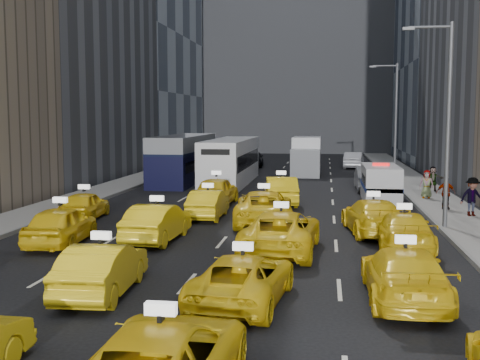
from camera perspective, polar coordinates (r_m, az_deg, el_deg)
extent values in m
plane|color=black|center=(16.47, -6.62, -11.59)|extent=(160.00, 160.00, 0.00)
cube|color=gray|center=(43.00, -11.70, -0.64)|extent=(3.00, 90.00, 0.15)
cube|color=gray|center=(40.98, 17.13, -1.11)|extent=(3.00, 90.00, 0.15)
cube|color=slate|center=(42.53, -9.86, -0.66)|extent=(0.15, 90.00, 0.18)
cube|color=slate|center=(40.78, 15.12, -1.06)|extent=(0.15, 90.00, 0.18)
cube|color=slate|center=(88.55, 5.60, 15.77)|extent=(30.00, 12.00, 40.00)
cylinder|color=#595B60|center=(27.68, 19.13, 4.71)|extent=(0.20, 0.20, 9.00)
cylinder|color=#595B60|center=(27.78, 17.57, 13.67)|extent=(1.80, 0.12, 0.12)
cube|color=slate|center=(27.65, 15.68, 13.66)|extent=(0.50, 0.22, 0.12)
cylinder|color=#595B60|center=(47.47, 14.54, 5.26)|extent=(0.20, 0.20, 9.00)
cylinder|color=#595B60|center=(47.53, 13.59, 10.48)|extent=(1.80, 0.12, 0.12)
cube|color=slate|center=(47.45, 12.49, 10.45)|extent=(0.50, 0.22, 0.12)
imported|color=yellow|center=(17.46, -12.95, -8.20)|extent=(1.78, 4.51, 1.46)
imported|color=yellow|center=(16.30, 0.29, -9.33)|extent=(2.68, 4.96, 1.32)
imported|color=yellow|center=(17.00, 15.33, -8.62)|extent=(2.14, 5.12, 1.48)
imported|color=yellow|center=(24.49, -16.62, -4.11)|extent=(2.17, 4.65, 1.54)
imported|color=yellow|center=(24.36, -7.85, -4.01)|extent=(1.82, 4.66, 1.51)
imported|color=yellow|center=(22.20, 3.92, -4.89)|extent=(2.85, 5.70, 1.55)
imported|color=yellow|center=(23.50, 15.26, -4.65)|extent=(2.02, 4.88, 1.41)
imported|color=yellow|center=(30.20, -14.53, -2.33)|extent=(1.93, 4.14, 1.37)
imported|color=yellow|center=(29.64, -3.05, -2.28)|extent=(1.52, 4.26, 1.40)
imported|color=yellow|center=(28.03, 2.27, -2.59)|extent=(3.02, 5.79, 1.56)
imported|color=yellow|center=(26.23, 12.50, -3.39)|extent=(2.76, 5.40, 1.50)
imported|color=yellow|center=(34.01, -2.24, -1.02)|extent=(2.09, 4.79, 1.61)
imported|color=yellow|center=(34.26, 3.92, -0.99)|extent=(2.30, 5.01, 1.59)
cube|color=silver|center=(36.46, 13.17, -0.31)|extent=(2.19, 5.32, 2.10)
cylinder|color=black|center=(34.76, 11.99, -1.63)|extent=(0.28, 0.84, 0.84)
cylinder|color=black|center=(34.92, 14.79, -1.67)|extent=(0.28, 0.84, 0.84)
cylinder|color=black|center=(38.18, 11.65, -0.95)|extent=(0.28, 0.84, 0.84)
cylinder|color=black|center=(38.33, 14.20, -0.98)|extent=(0.28, 0.84, 0.84)
cube|color=navy|center=(36.48, 13.17, -0.53)|extent=(2.22, 5.32, 0.24)
cube|color=red|center=(36.36, 13.21, 1.46)|extent=(0.97, 0.37, 0.15)
cube|color=black|center=(46.20, -5.32, 2.00)|extent=(3.18, 12.14, 3.50)
cylinder|color=black|center=(41.70, -8.57, -0.13)|extent=(0.28, 1.10, 1.10)
cylinder|color=black|center=(41.07, -5.31, -0.18)|extent=(0.28, 1.10, 1.10)
cylinder|color=black|center=(51.55, -5.30, 1.08)|extent=(0.28, 1.10, 1.10)
cylinder|color=black|center=(51.04, -2.64, 1.05)|extent=(0.28, 1.10, 1.10)
cube|color=silver|center=(44.75, -0.86, 1.78)|extent=(4.00, 13.03, 3.31)
cylinder|color=black|center=(39.67, -3.79, -0.39)|extent=(0.28, 1.10, 1.10)
cylinder|color=black|center=(39.25, -0.40, -0.44)|extent=(0.28, 1.10, 1.10)
cylinder|color=black|center=(50.45, -1.21, 1.00)|extent=(0.28, 1.10, 1.10)
cylinder|color=black|center=(50.12, 1.47, 0.96)|extent=(0.28, 1.10, 1.10)
cube|color=silver|center=(52.18, 6.31, 2.28)|extent=(3.02, 7.18, 3.20)
cylinder|color=black|center=(49.71, 4.99, 0.90)|extent=(0.28, 1.10, 1.10)
cylinder|color=black|center=(49.65, 7.41, 0.87)|extent=(0.28, 1.10, 1.10)
cylinder|color=black|center=(54.88, 5.29, 1.38)|extent=(0.28, 1.10, 1.10)
cylinder|color=black|center=(54.82, 7.48, 1.35)|extent=(0.28, 1.10, 1.10)
imported|color=#97989E|center=(41.68, 12.10, 0.16)|extent=(1.78, 4.95, 1.62)
imported|color=black|center=(55.78, -2.04, 1.73)|extent=(2.91, 5.85, 1.59)
imported|color=slate|center=(61.76, 6.39, 2.06)|extent=(2.60, 5.32, 1.49)
imported|color=black|center=(59.82, 1.28, 2.04)|extent=(2.24, 4.91, 1.63)
imported|color=#A6A7AE|center=(59.24, 10.74, 1.87)|extent=(2.19, 4.93, 1.57)
imported|color=gray|center=(31.35, 21.16, -1.49)|extent=(1.31, 0.79, 1.89)
imported|color=gray|center=(33.18, 18.92, -1.17)|extent=(1.04, 0.55, 1.71)
imported|color=gray|center=(37.37, 17.27, -0.37)|extent=(0.89, 0.60, 1.68)
imported|color=gray|center=(40.81, 17.82, 0.10)|extent=(1.53, 0.48, 1.63)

